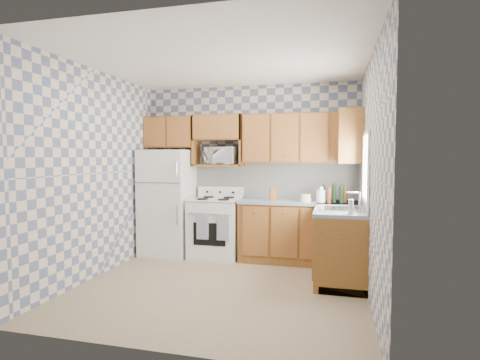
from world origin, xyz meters
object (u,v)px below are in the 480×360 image
microwave (222,156)px  refrigerator (168,202)px  electric_kettle (321,196)px  stove_body (216,228)px

microwave → refrigerator: bearing=-157.1°
microwave → electric_kettle: 1.69m
refrigerator → stove_body: size_ratio=1.87×
stove_body → electric_kettle: bearing=-3.9°
refrigerator → stove_body: bearing=1.8°
stove_body → electric_kettle: electric_kettle is taller
electric_kettle → refrigerator: bearing=178.0°
microwave → electric_kettle: microwave is taller
refrigerator → microwave: 1.16m
stove_body → refrigerator: bearing=-178.2°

